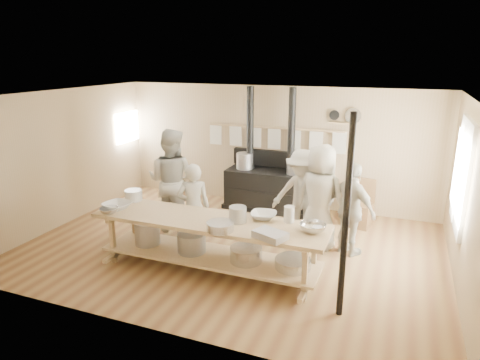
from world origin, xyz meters
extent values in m
plane|color=brown|center=(0.00, 0.00, 0.00)|extent=(7.00, 7.00, 0.00)
plane|color=tan|center=(0.00, 2.50, 1.30)|extent=(7.00, 0.00, 7.00)
plane|color=tan|center=(0.00, -2.50, 1.30)|extent=(7.00, 0.00, 7.00)
plane|color=tan|center=(-3.50, 0.00, 1.30)|extent=(0.00, 5.00, 5.00)
plane|color=tan|center=(3.50, 0.00, 1.30)|extent=(0.00, 5.00, 5.00)
plane|color=#C2B690|center=(0.00, 0.00, 2.60)|extent=(7.00, 7.00, 0.00)
cube|color=beige|center=(3.47, 0.60, 1.50)|extent=(0.06, 1.35, 1.65)
plane|color=white|center=(3.43, 0.60, 1.50)|extent=(0.00, 1.50, 1.50)
cube|color=beige|center=(3.42, 0.60, 1.50)|extent=(0.02, 0.03, 1.50)
plane|color=white|center=(-3.45, 2.00, 1.60)|extent=(0.00, 0.90, 0.90)
cube|color=black|center=(0.00, 2.10, 0.42)|extent=(1.80, 0.70, 0.85)
cube|color=black|center=(0.00, 2.10, 0.05)|extent=(1.90, 0.75, 0.10)
cube|color=black|center=(0.00, 2.40, 1.05)|extent=(1.80, 0.12, 0.35)
cylinder|color=black|center=(-0.45, 2.15, 1.73)|extent=(0.15, 0.15, 1.75)
cylinder|color=black|center=(0.45, 2.15, 1.73)|extent=(0.15, 0.15, 1.75)
cylinder|color=#B2B2B7|center=(-0.55, 2.10, 1.02)|extent=(0.36, 0.36, 0.34)
cylinder|color=gray|center=(0.55, 2.05, 1.00)|extent=(0.30, 0.30, 0.30)
cylinder|color=tan|center=(0.00, 2.40, 1.72)|extent=(3.00, 0.04, 0.04)
cube|color=white|center=(-1.35, 2.40, 1.50)|extent=(0.28, 0.01, 0.46)
cube|color=white|center=(-0.90, 2.40, 1.50)|extent=(0.28, 0.01, 0.46)
cube|color=white|center=(-0.45, 2.40, 1.50)|extent=(0.28, 0.01, 0.46)
cube|color=white|center=(0.00, 2.40, 1.50)|extent=(0.28, 0.01, 0.46)
cube|color=white|center=(0.45, 2.40, 1.50)|extent=(0.28, 0.01, 0.46)
cube|color=white|center=(0.90, 2.40, 1.50)|extent=(0.28, 0.01, 0.46)
cube|color=white|center=(1.35, 2.40, 1.50)|extent=(0.28, 0.01, 0.46)
cube|color=tan|center=(1.40, 2.42, 1.90)|extent=(0.50, 0.14, 0.03)
cylinder|color=black|center=(1.25, 2.44, 2.05)|extent=(0.20, 0.04, 0.20)
cylinder|color=silver|center=(1.62, 2.44, 2.05)|extent=(0.32, 0.03, 0.32)
cube|color=tan|center=(0.00, -0.90, 0.82)|extent=(3.60, 0.90, 0.06)
cube|color=tan|center=(0.00, -0.90, 0.25)|extent=(3.40, 0.80, 0.04)
cube|color=tan|center=(0.00, -0.90, 0.20)|extent=(3.30, 0.06, 0.06)
cube|color=tan|center=(-1.55, -1.20, 0.42)|extent=(0.07, 0.07, 0.85)
cube|color=tan|center=(-1.55, -0.60, 0.42)|extent=(0.07, 0.07, 0.85)
cube|color=tan|center=(1.55, -1.20, 0.42)|extent=(0.07, 0.07, 0.85)
cube|color=tan|center=(1.55, -0.60, 0.42)|extent=(0.07, 0.07, 0.85)
cylinder|color=#B2B2B7|center=(-1.10, -0.90, 0.46)|extent=(0.40, 0.40, 0.38)
cylinder|color=gray|center=(-0.30, -0.90, 0.42)|extent=(0.44, 0.44, 0.30)
cylinder|color=silver|center=(0.60, -0.90, 0.38)|extent=(0.48, 0.48, 0.22)
cylinder|color=silver|center=(1.30, -0.90, 0.34)|extent=(0.52, 0.52, 0.14)
cylinder|color=black|center=(2.05, -1.35, 1.30)|extent=(0.08, 0.08, 2.60)
imported|color=#B3B19E|center=(-0.56, -0.31, 0.76)|extent=(0.66, 0.59, 1.52)
imported|color=#B3B19E|center=(-1.34, 0.34, 0.97)|extent=(0.99, 0.80, 1.94)
imported|color=#B3B19E|center=(1.39, 0.57, 0.91)|extent=(1.02, 0.81, 1.82)
imported|color=#B3B19E|center=(1.92, 0.48, 0.79)|extent=(0.98, 0.82, 1.57)
imported|color=#B3B19E|center=(1.01, 0.83, 0.82)|extent=(1.10, 0.67, 1.64)
cube|color=brown|center=(1.95, 1.80, 0.23)|extent=(0.51, 0.51, 0.46)
cube|color=brown|center=(1.99, 1.99, 0.67)|extent=(0.43, 0.13, 0.51)
imported|color=silver|center=(-1.55, -1.02, 0.90)|extent=(0.49, 0.49, 0.10)
imported|color=silver|center=(-1.55, -1.23, 0.89)|extent=(0.40, 0.40, 0.09)
imported|color=silver|center=(0.76, -0.57, 0.90)|extent=(0.44, 0.44, 0.10)
imported|color=silver|center=(1.55, -0.79, 0.91)|extent=(0.52, 0.52, 0.12)
cube|color=#B2B2B7|center=(1.07, -1.23, 0.90)|extent=(0.51, 0.43, 0.10)
cylinder|color=silver|center=(0.34, -1.23, 0.91)|extent=(0.50, 0.50, 0.12)
cylinder|color=gray|center=(0.45, -0.84, 0.97)|extent=(0.26, 0.26, 0.24)
cylinder|color=silver|center=(-1.55, -0.57, 0.94)|extent=(0.37, 0.37, 0.18)
cylinder|color=silver|center=(1.15, -0.57, 0.97)|extent=(0.17, 0.17, 0.24)
camera|label=1|loc=(2.60, -6.30, 3.20)|focal=32.00mm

